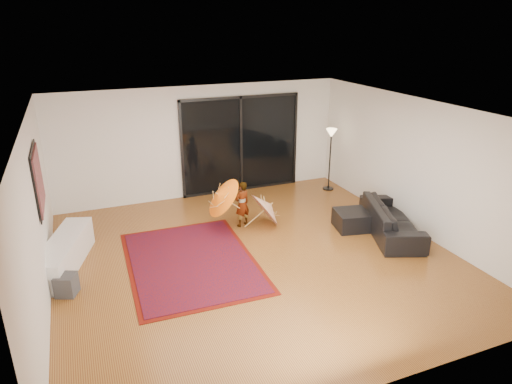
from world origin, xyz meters
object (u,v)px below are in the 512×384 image
media_console (65,253)px  ottoman (352,220)px  sofa (391,219)px  child (242,204)px

media_console → ottoman: media_console is taller
media_console → sofa: 6.28m
ottoman → sofa: bearing=-38.4°
media_console → sofa: bearing=8.9°
sofa → child: (-2.70, 1.48, 0.18)m
media_console → ottoman: (5.58, -0.53, -0.08)m
media_console → sofa: size_ratio=0.91×
ottoman → child: (-2.08, 0.99, 0.30)m
media_console → ottoman: bearing=12.8°
media_console → ottoman: size_ratio=2.91×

